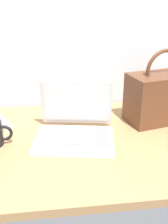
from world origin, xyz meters
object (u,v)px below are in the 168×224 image
object	(u,v)px
remote_control_near	(70,111)
remote_control_far	(1,122)
laptop	(75,127)
handbag	(161,96)

from	to	relation	value
remote_control_near	remote_control_far	distance (m)	0.33
laptop	handbag	size ratio (longest dim) A/B	1.05
laptop	remote_control_near	bearing A→B (deg)	89.96
laptop	remote_control_far	distance (m)	0.35
remote_control_far	handbag	size ratio (longest dim) A/B	0.49
handbag	laptop	bearing A→B (deg)	-163.93
laptop	handbag	distance (m)	0.42
laptop	remote_control_near	world-z (taller)	laptop
laptop	remote_control_far	size ratio (longest dim) A/B	2.15
remote_control_near	handbag	bearing A→B (deg)	-17.79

